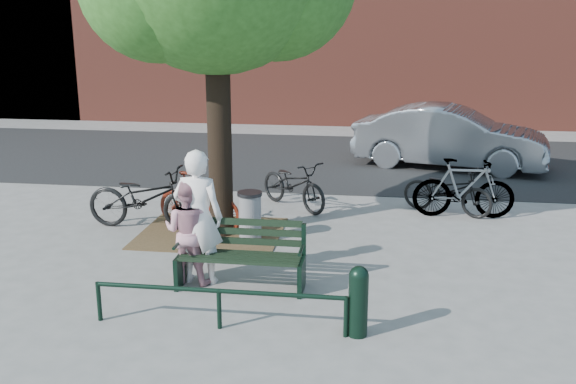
# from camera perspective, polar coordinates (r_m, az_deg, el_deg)

# --- Properties ---
(ground) EXTENTS (90.00, 90.00, 0.00)m
(ground) POSITION_cam_1_polar(r_m,az_deg,el_deg) (8.93, -4.21, -8.50)
(ground) COLOR gray
(ground) RESTS_ON ground
(dirt_pit) EXTENTS (2.40, 2.00, 0.02)m
(dirt_pit) POSITION_cam_1_polar(r_m,az_deg,el_deg) (11.14, -6.86, -3.64)
(dirt_pit) COLOR brown
(dirt_pit) RESTS_ON ground
(road) EXTENTS (40.00, 7.00, 0.01)m
(road) POSITION_cam_1_polar(r_m,az_deg,el_deg) (16.96, 1.84, 2.96)
(road) COLOR black
(road) RESTS_ON ground
(park_bench) EXTENTS (1.74, 0.54, 0.97)m
(park_bench) POSITION_cam_1_polar(r_m,az_deg,el_deg) (8.82, -4.16, -5.44)
(park_bench) COLOR black
(park_bench) RESTS_ON ground
(guard_railing) EXTENTS (3.06, 0.06, 0.51)m
(guard_railing) POSITION_cam_1_polar(r_m,az_deg,el_deg) (7.70, -6.17, -9.26)
(guard_railing) COLOR black
(guard_railing) RESTS_ON ground
(person_left) EXTENTS (0.70, 0.47, 1.89)m
(person_left) POSITION_cam_1_polar(r_m,az_deg,el_deg) (8.88, -7.99, -2.22)
(person_left) COLOR white
(person_left) RESTS_ON ground
(person_right) EXTENTS (0.79, 0.66, 1.48)m
(person_right) POSITION_cam_1_polar(r_m,az_deg,el_deg) (8.98, -8.83, -3.45)
(person_right) COLOR #BB808D
(person_right) RESTS_ON ground
(bollard) EXTENTS (0.23, 0.23, 0.86)m
(bollard) POSITION_cam_1_polar(r_m,az_deg,el_deg) (7.52, 6.27, -9.40)
(bollard) COLOR black
(bollard) RESTS_ON ground
(litter_bin) EXTENTS (0.41, 0.41, 0.84)m
(litter_bin) POSITION_cam_1_polar(r_m,az_deg,el_deg) (10.61, -3.40, -2.16)
(litter_bin) COLOR gray
(litter_bin) RESTS_ON ground
(bicycle_a) EXTENTS (2.16, 0.88, 1.11)m
(bicycle_a) POSITION_cam_1_polar(r_m,az_deg,el_deg) (11.45, -12.60, -0.53)
(bicycle_a) COLOR black
(bicycle_a) RESTS_ON ground
(bicycle_b) EXTENTS (1.76, 1.02, 1.02)m
(bicycle_b) POSITION_cam_1_polar(r_m,az_deg,el_deg) (11.23, -7.95, -0.85)
(bicycle_b) COLOR #52160B
(bicycle_b) RESTS_ON ground
(bicycle_c) EXTENTS (1.77, 1.69, 0.95)m
(bicycle_c) POSITION_cam_1_polar(r_m,az_deg,el_deg) (12.44, 0.51, 0.70)
(bicycle_c) COLOR black
(bicycle_c) RESTS_ON ground
(bicycle_d) EXTENTS (1.87, 0.58, 1.11)m
(bicycle_d) POSITION_cam_1_polar(r_m,az_deg,el_deg) (12.25, 15.35, 0.32)
(bicycle_d) COLOR gray
(bicycle_d) RESTS_ON ground
(bicycle_e) EXTENTS (1.82, 1.25, 0.90)m
(bicycle_e) POSITION_cam_1_polar(r_m,az_deg,el_deg) (12.45, 14.00, 0.14)
(bicycle_e) COLOR black
(bicycle_e) RESTS_ON ground
(parked_car) EXTENTS (4.90, 2.66, 1.53)m
(parked_car) POSITION_cam_1_polar(r_m,az_deg,el_deg) (16.35, 14.19, 4.76)
(parked_car) COLOR gray
(parked_car) RESTS_ON ground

